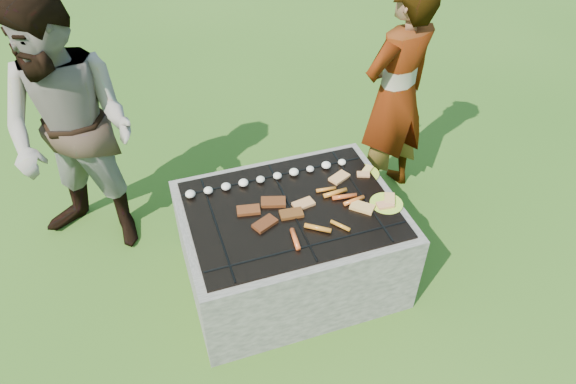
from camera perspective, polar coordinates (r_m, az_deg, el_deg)
The scene contains 10 objects.
lawn at distance 3.49m, azimuth 0.27°, elevation -9.21°, with size 60.00×60.00×0.00m, color #234C13.
fire_pit at distance 3.28m, azimuth 0.28°, elevation -6.06°, with size 1.30×1.00×0.62m.
mushrooms at distance 3.23m, azimuth -2.62°, elevation 1.53°, with size 1.06×0.06×0.04m.
pork_slabs at distance 3.01m, azimuth -2.05°, elevation -2.21°, with size 0.37×0.29×0.02m.
sausages at distance 3.02m, azimuth 4.62°, elevation -2.07°, with size 0.53×0.44×0.03m.
bread_on_grate at distance 3.13m, azimuth 5.48°, elevation -0.47°, with size 0.47×0.44×0.02m.
plate_far at distance 3.34m, azimuth 8.52°, elevation 2.07°, with size 0.19×0.19×0.03m.
plate_near at distance 3.14m, azimuth 10.89°, elevation -1.23°, with size 0.23×0.23×0.03m.
cook at distance 3.74m, azimuth 11.89°, elevation 10.43°, with size 0.61×0.40×1.66m, color gray.
bystander at distance 3.42m, azimuth -22.83°, elevation 6.00°, with size 0.87×0.68×1.79m, color gray.
Camera 1 is at (-0.73, -2.11, 2.68)m, focal length 32.00 mm.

